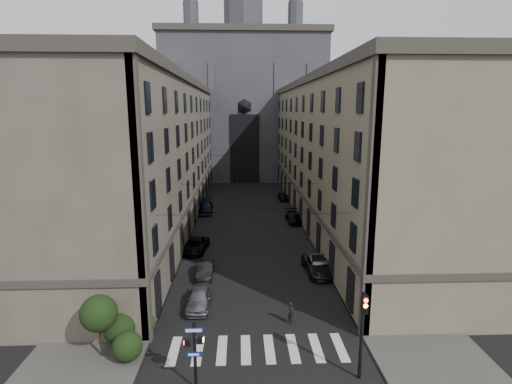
{
  "coord_description": "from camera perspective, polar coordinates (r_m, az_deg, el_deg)",
  "views": [
    {
      "loc": [
        -1.03,
        -17.66,
        14.8
      ],
      "look_at": [
        0.18,
        11.85,
        8.74
      ],
      "focal_mm": 28.0,
      "sensor_mm": 36.0,
      "label": 1
    }
  ],
  "objects": [
    {
      "name": "shrub_cluster",
      "position": [
        27.24,
        -19.37,
        -17.61
      ],
      "size": [
        3.9,
        4.4,
        3.9
      ],
      "color": "black",
      "rests_on": "sidewalk_left"
    },
    {
      "name": "tram_wires",
      "position": [
        53.84,
        -1.23,
        3.54
      ],
      "size": [
        14.0,
        60.0,
        0.43
      ],
      "color": "black",
      "rests_on": "ground"
    },
    {
      "name": "car_left_near",
      "position": [
        31.77,
        -8.1,
        -14.8
      ],
      "size": [
        1.89,
        4.36,
        1.46
      ],
      "primitive_type": "imported",
      "rotation": [
        0.0,
        0.0,
        -0.04
      ],
      "color": "slate",
      "rests_on": "ground"
    },
    {
      "name": "zebra_crossing",
      "position": [
        27.08,
        0.23,
        -21.51
      ],
      "size": [
        11.0,
        3.2,
        0.01
      ],
      "primitive_type": "cube",
      "color": "beige",
      "rests_on": "ground"
    },
    {
      "name": "pedestrian",
      "position": [
        29.43,
        5.0,
        -16.8
      ],
      "size": [
        0.42,
        0.61,
        1.64
      ],
      "primitive_type": "imported",
      "rotation": [
        0.0,
        0.0,
        1.53
      ],
      "color": "black",
      "rests_on": "ground"
    },
    {
      "name": "sidewalk_left",
      "position": [
        56.45,
        -11.94,
        -3.78
      ],
      "size": [
        7.0,
        80.0,
        0.15
      ],
      "primitive_type": "cube",
      "color": "#383533",
      "rests_on": "ground"
    },
    {
      "name": "car_left_far",
      "position": [
        59.21,
        -7.29,
        -2.15
      ],
      "size": [
        2.48,
        5.7,
        1.63
      ],
      "primitive_type": "imported",
      "rotation": [
        0.0,
        0.0,
        0.03
      ],
      "color": "black",
      "rests_on": "ground"
    },
    {
      "name": "car_right_midfar",
      "position": [
        53.96,
        5.45,
        -3.6
      ],
      "size": [
        2.11,
        4.88,
        1.4
      ],
      "primitive_type": "imported",
      "rotation": [
        0.0,
        0.0,
        0.03
      ],
      "color": "black",
      "rests_on": "ground"
    },
    {
      "name": "gothic_tower",
      "position": [
        92.67,
        -1.75,
        13.45
      ],
      "size": [
        35.0,
        23.0,
        58.0
      ],
      "color": "#2D2D33",
      "rests_on": "ground"
    },
    {
      "name": "car_left_midnear",
      "position": [
        36.97,
        -7.26,
        -10.99
      ],
      "size": [
        1.39,
        3.98,
        1.31
      ],
      "primitive_type": "imported",
      "rotation": [
        0.0,
        0.0,
        -0.0
      ],
      "color": "black",
      "rests_on": "ground"
    },
    {
      "name": "car_left_midfar",
      "position": [
        43.25,
        -8.68,
        -7.57
      ],
      "size": [
        2.92,
        5.27,
        1.39
      ],
      "primitive_type": "imported",
      "rotation": [
        0.0,
        0.0,
        -0.13
      ],
      "color": "black",
      "rests_on": "ground"
    },
    {
      "name": "car_right_far",
      "position": [
        66.8,
        3.92,
        -0.65
      ],
      "size": [
        1.91,
        3.96,
        1.3
      ],
      "primitive_type": "imported",
      "rotation": [
        0.0,
        0.0,
        0.1
      ],
      "color": "black",
      "rests_on": "ground"
    },
    {
      "name": "building_right",
      "position": [
        55.85,
        12.75,
        5.71
      ],
      "size": [
        13.6,
        60.6,
        18.85
      ],
      "color": "brown",
      "rests_on": "ground"
    },
    {
      "name": "car_right_near",
      "position": [
        38.3,
        8.84,
        -10.14
      ],
      "size": [
        1.77,
        4.37,
        1.41
      ],
      "primitive_type": "imported",
      "rotation": [
        0.0,
        0.0,
        0.07
      ],
      "color": "gray",
      "rests_on": "ground"
    },
    {
      "name": "car_right_midnear",
      "position": [
        37.84,
        8.99,
        -10.37
      ],
      "size": [
        2.69,
        5.39,
        1.47
      ],
      "primitive_type": "imported",
      "rotation": [
        0.0,
        0.0,
        0.05
      ],
      "color": "black",
      "rests_on": "ground"
    },
    {
      "name": "building_left",
      "position": [
        55.35,
        -15.36,
        5.53
      ],
      "size": [
        13.6,
        60.6,
        18.85
      ],
      "color": "#4B443A",
      "rests_on": "ground"
    },
    {
      "name": "pedestrian_signal_left",
      "position": [
        23.0,
        -8.78,
        -21.4
      ],
      "size": [
        1.02,
        0.38,
        4.0
      ],
      "color": "black",
      "rests_on": "ground"
    },
    {
      "name": "sidewalk_right",
      "position": [
        56.83,
        9.46,
        -3.58
      ],
      "size": [
        7.0,
        80.0,
        0.15
      ],
      "primitive_type": "cube",
      "color": "#383533",
      "rests_on": "ground"
    },
    {
      "name": "traffic_light_right",
      "position": [
        23.66,
        14.99,
        -17.93
      ],
      "size": [
        0.34,
        0.5,
        5.2
      ],
      "color": "black",
      "rests_on": "ground"
    }
  ]
}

